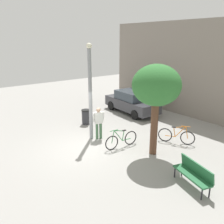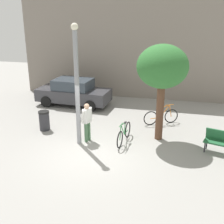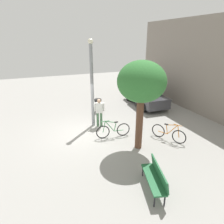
{
  "view_description": "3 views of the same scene",
  "coord_description": "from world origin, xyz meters",
  "px_view_note": "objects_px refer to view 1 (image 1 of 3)",
  "views": [
    {
      "loc": [
        9.01,
        -5.6,
        5.04
      ],
      "look_at": [
        -0.22,
        1.73,
        1.41
      ],
      "focal_mm": 38.47,
      "sensor_mm": 36.0,
      "label": 1
    },
    {
      "loc": [
        3.13,
        -9.47,
        5.28
      ],
      "look_at": [
        0.4,
        1.67,
        1.19
      ],
      "focal_mm": 45.98,
      "sensor_mm": 36.0,
      "label": 2
    },
    {
      "loc": [
        9.35,
        -2.1,
        4.88
      ],
      "look_at": [
        0.82,
        1.34,
        1.34
      ],
      "focal_mm": 31.08,
      "sensor_mm": 36.0,
      "label": 3
    }
  ],
  "objects_px": {
    "bicycle_orange": "(176,136)",
    "trash_bin": "(86,117)",
    "plaza_tree": "(156,87)",
    "person_by_lamppost": "(99,121)",
    "lamppost": "(90,90)",
    "parked_car_charcoal": "(132,102)",
    "park_bench": "(194,173)",
    "bicycle_green": "(121,140)"
  },
  "relations": [
    {
      "from": "bicycle_green",
      "to": "lamppost",
      "type": "bearing_deg",
      "value": -163.78
    },
    {
      "from": "lamppost",
      "to": "plaza_tree",
      "type": "bearing_deg",
      "value": 21.31
    },
    {
      "from": "park_bench",
      "to": "trash_bin",
      "type": "xyz_separation_m",
      "value": [
        -7.87,
        0.55,
        -0.09
      ]
    },
    {
      "from": "bicycle_green",
      "to": "plaza_tree",
      "type": "bearing_deg",
      "value": 27.42
    },
    {
      "from": "parked_car_charcoal",
      "to": "person_by_lamppost",
      "type": "bearing_deg",
      "value": -62.55
    },
    {
      "from": "park_bench",
      "to": "plaza_tree",
      "type": "xyz_separation_m",
      "value": [
        -2.63,
        0.82,
        2.55
      ]
    },
    {
      "from": "bicycle_orange",
      "to": "trash_bin",
      "type": "xyz_separation_m",
      "value": [
        -5.2,
        -2.02,
        0.08
      ]
    },
    {
      "from": "plaza_tree",
      "to": "parked_car_charcoal",
      "type": "height_order",
      "value": "plaza_tree"
    },
    {
      "from": "bicycle_green",
      "to": "trash_bin",
      "type": "height_order",
      "value": "bicycle_green"
    },
    {
      "from": "person_by_lamppost",
      "to": "trash_bin",
      "type": "xyz_separation_m",
      "value": [
        -2.32,
        0.67,
        -0.51
      ]
    },
    {
      "from": "plaza_tree",
      "to": "bicycle_green",
      "type": "bearing_deg",
      "value": -152.58
    },
    {
      "from": "bicycle_green",
      "to": "parked_car_charcoal",
      "type": "relative_size",
      "value": 0.42
    },
    {
      "from": "trash_bin",
      "to": "lamppost",
      "type": "bearing_deg",
      "value": -25.28
    },
    {
      "from": "person_by_lamppost",
      "to": "plaza_tree",
      "type": "relative_size",
      "value": 0.41
    },
    {
      "from": "park_bench",
      "to": "bicycle_green",
      "type": "bearing_deg",
      "value": 178.56
    },
    {
      "from": "person_by_lamppost",
      "to": "park_bench",
      "type": "xyz_separation_m",
      "value": [
        5.55,
        0.13,
        -0.42
      ]
    },
    {
      "from": "person_by_lamppost",
      "to": "park_bench",
      "type": "bearing_deg",
      "value": 1.31
    },
    {
      "from": "park_bench",
      "to": "plaza_tree",
      "type": "height_order",
      "value": "plaza_tree"
    },
    {
      "from": "person_by_lamppost",
      "to": "plaza_tree",
      "type": "bearing_deg",
      "value": 17.98
    },
    {
      "from": "lamppost",
      "to": "person_by_lamppost",
      "type": "xyz_separation_m",
      "value": [
        0.27,
        0.3,
        -1.63
      ]
    },
    {
      "from": "bicycle_orange",
      "to": "trash_bin",
      "type": "relative_size",
      "value": 1.75
    },
    {
      "from": "lamppost",
      "to": "parked_car_charcoal",
      "type": "bearing_deg",
      "value": 113.35
    },
    {
      "from": "plaza_tree",
      "to": "park_bench",
      "type": "bearing_deg",
      "value": -17.31
    },
    {
      "from": "person_by_lamppost",
      "to": "park_bench",
      "type": "distance_m",
      "value": 5.57
    },
    {
      "from": "plaza_tree",
      "to": "bicycle_green",
      "type": "distance_m",
      "value": 3.13
    },
    {
      "from": "plaza_tree",
      "to": "bicycle_orange",
      "type": "bearing_deg",
      "value": 91.18
    },
    {
      "from": "parked_car_charcoal",
      "to": "trash_bin",
      "type": "height_order",
      "value": "parked_car_charcoal"
    },
    {
      "from": "bicycle_orange",
      "to": "lamppost",
      "type": "bearing_deg",
      "value": -136.52
    },
    {
      "from": "plaza_tree",
      "to": "bicycle_orange",
      "type": "relative_size",
      "value": 2.52
    },
    {
      "from": "lamppost",
      "to": "bicycle_green",
      "type": "relative_size",
      "value": 2.68
    },
    {
      "from": "lamppost",
      "to": "park_bench",
      "type": "xyz_separation_m",
      "value": [
        5.82,
        0.42,
        -2.05
      ]
    },
    {
      "from": "parked_car_charcoal",
      "to": "park_bench",
      "type": "bearing_deg",
      "value": -29.0
    },
    {
      "from": "person_by_lamppost",
      "to": "parked_car_charcoal",
      "type": "relative_size",
      "value": 0.39
    },
    {
      "from": "lamppost",
      "to": "park_bench",
      "type": "relative_size",
      "value": 2.9
    },
    {
      "from": "park_bench",
      "to": "parked_car_charcoal",
      "type": "height_order",
      "value": "parked_car_charcoal"
    },
    {
      "from": "plaza_tree",
      "to": "person_by_lamppost",
      "type": "bearing_deg",
      "value": -162.02
    },
    {
      "from": "bicycle_green",
      "to": "trash_bin",
      "type": "relative_size",
      "value": 1.98
    },
    {
      "from": "person_by_lamppost",
      "to": "parked_car_charcoal",
      "type": "bearing_deg",
      "value": 117.45
    },
    {
      "from": "person_by_lamppost",
      "to": "plaza_tree",
      "type": "height_order",
      "value": "plaza_tree"
    },
    {
      "from": "person_by_lamppost",
      "to": "bicycle_green",
      "type": "distance_m",
      "value": 1.66
    },
    {
      "from": "bicycle_orange",
      "to": "parked_car_charcoal",
      "type": "xyz_separation_m",
      "value": [
        -5.22,
        1.81,
        0.39
      ]
    },
    {
      "from": "park_bench",
      "to": "lamppost",
      "type": "bearing_deg",
      "value": -175.85
    }
  ]
}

